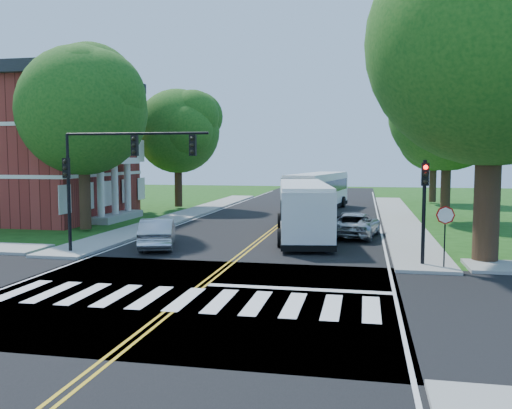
% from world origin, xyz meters
% --- Properties ---
extents(ground, '(140.00, 140.00, 0.00)m').
position_xyz_m(ground, '(0.00, 0.00, 0.00)').
color(ground, '#184411').
rests_on(ground, ground).
extents(road, '(14.00, 96.00, 0.01)m').
position_xyz_m(road, '(0.00, 18.00, 0.01)').
color(road, black).
rests_on(road, ground).
extents(cross_road, '(60.00, 12.00, 0.01)m').
position_xyz_m(cross_road, '(0.00, 0.00, 0.01)').
color(cross_road, black).
rests_on(cross_road, ground).
extents(center_line, '(0.36, 70.00, 0.01)m').
position_xyz_m(center_line, '(0.00, 22.00, 0.01)').
color(center_line, gold).
rests_on(center_line, road).
extents(edge_line_w, '(0.12, 70.00, 0.01)m').
position_xyz_m(edge_line_w, '(-6.80, 22.00, 0.01)').
color(edge_line_w, silver).
rests_on(edge_line_w, road).
extents(edge_line_e, '(0.12, 70.00, 0.01)m').
position_xyz_m(edge_line_e, '(6.80, 22.00, 0.01)').
color(edge_line_e, silver).
rests_on(edge_line_e, road).
extents(crosswalk, '(12.60, 3.00, 0.01)m').
position_xyz_m(crosswalk, '(0.00, -0.50, 0.02)').
color(crosswalk, silver).
rests_on(crosswalk, road).
extents(stop_bar, '(6.60, 0.40, 0.01)m').
position_xyz_m(stop_bar, '(3.50, 1.60, 0.02)').
color(stop_bar, silver).
rests_on(stop_bar, road).
extents(sidewalk_nw, '(2.60, 40.00, 0.15)m').
position_xyz_m(sidewalk_nw, '(-8.30, 25.00, 0.07)').
color(sidewalk_nw, gray).
rests_on(sidewalk_nw, ground).
extents(sidewalk_ne, '(2.60, 40.00, 0.15)m').
position_xyz_m(sidewalk_ne, '(8.30, 25.00, 0.07)').
color(sidewalk_ne, gray).
rests_on(sidewalk_ne, ground).
extents(tree_ne_big, '(10.80, 10.80, 14.91)m').
position_xyz_m(tree_ne_big, '(11.00, 8.00, 9.62)').
color(tree_ne_big, black).
rests_on(tree_ne_big, ground).
extents(tree_west_near, '(8.00, 8.00, 11.40)m').
position_xyz_m(tree_west_near, '(-11.50, 14.00, 7.53)').
color(tree_west_near, black).
rests_on(tree_west_near, ground).
extents(tree_west_far, '(7.60, 7.60, 10.67)m').
position_xyz_m(tree_west_far, '(-11.00, 30.00, 7.00)').
color(tree_west_far, black).
rests_on(tree_west_far, ground).
extents(tree_east_mid, '(8.40, 8.40, 11.93)m').
position_xyz_m(tree_east_mid, '(11.50, 24.00, 7.86)').
color(tree_east_mid, black).
rests_on(tree_east_mid, ground).
extents(tree_east_far, '(7.20, 7.20, 10.34)m').
position_xyz_m(tree_east_far, '(12.50, 40.00, 6.86)').
color(tree_east_far, black).
rests_on(tree_east_far, ground).
extents(signal_nw, '(7.15, 0.46, 5.66)m').
position_xyz_m(signal_nw, '(-5.86, 6.43, 4.38)').
color(signal_nw, black).
rests_on(signal_nw, ground).
extents(signal_ne, '(0.30, 0.46, 4.40)m').
position_xyz_m(signal_ne, '(8.20, 6.44, 2.96)').
color(signal_ne, black).
rests_on(signal_ne, ground).
extents(stop_sign, '(0.76, 0.08, 2.53)m').
position_xyz_m(stop_sign, '(9.00, 5.98, 2.03)').
color(stop_sign, black).
rests_on(stop_sign, ground).
extents(bus_lead, '(4.53, 12.47, 3.16)m').
position_xyz_m(bus_lead, '(2.24, 14.21, 1.68)').
color(bus_lead, silver).
rests_on(bus_lead, road).
extents(bus_follow, '(4.76, 12.89, 3.27)m').
position_xyz_m(bus_follow, '(1.77, 29.83, 1.74)').
color(bus_follow, silver).
rests_on(bus_follow, road).
extents(hatchback, '(2.96, 4.93, 1.54)m').
position_xyz_m(hatchback, '(-4.65, 8.85, 0.78)').
color(hatchback, '#B5B9BD').
rests_on(hatchback, road).
extents(suv, '(3.15, 5.44, 1.43)m').
position_xyz_m(suv, '(5.26, 14.75, 0.72)').
color(suv, '#B8BAC0').
rests_on(suv, road).
extents(dark_sedan, '(1.98, 4.86, 1.41)m').
position_xyz_m(dark_sedan, '(5.02, 15.60, 0.72)').
color(dark_sedan, black).
rests_on(dark_sedan, road).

